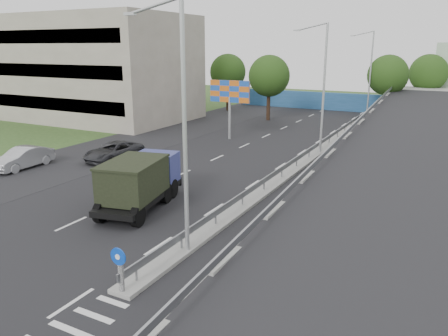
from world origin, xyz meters
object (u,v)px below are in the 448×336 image
Objects in this scene: lamp_post_far at (369,70)px; parked_car_b at (23,158)px; billboard at (230,95)px; dump_truck at (141,180)px; parked_car_c at (114,151)px; lamp_post_near at (180,117)px; sign_bollard at (120,269)px; lamp_post_mid at (322,82)px.

parked_car_b is at bearing -117.31° from lamp_post_far.
dump_truck is (4.08, -18.45, -2.62)m from billboard.
parked_car_b is 0.92× the size of parked_car_c.
billboard is 12.51m from parked_car_c.
dump_truck is 11.10m from parked_car_c.
dump_truck reaches higher than parked_car_c.
lamp_post_near is 1.83× the size of billboard.
sign_bollard is 0.17× the size of lamp_post_mid.
parked_car_b reaches higher than parked_car_c.
lamp_post_far is at bearing 60.50° from parked_car_b.
lamp_post_near reaches higher than parked_car_c.
lamp_post_near is 40.00m from lamp_post_far.
parked_car_b is (-17.59, -34.07, -5.05)m from lamp_post_far.
parked_car_b is at bearing 161.36° from lamp_post_near.
dump_truck is 1.36× the size of parked_car_c.
lamp_post_far reaches higher than dump_truck.
lamp_post_mid and lamp_post_far have the same top height.
sign_bollard is 0.36× the size of parked_car_b.
lamp_post_mid is at bearing -12.38° from billboard.
dump_truck is at bearing -97.85° from lamp_post_far.
lamp_post_mid is at bearing 89.74° from sign_bollard.
lamp_post_near is at bearing -67.51° from billboard.
billboard is 18.49m from parked_car_b.
sign_bollard is at bearing -91.64° from lamp_post_near.
dump_truck is (-4.92, 7.38, 0.53)m from sign_bollard.
sign_bollard is 0.17× the size of lamp_post_far.
lamp_post_far reaches higher than billboard.
sign_bollard is at bearing -68.79° from dump_truck.
lamp_post_mid reaches higher than parked_car_b.
sign_bollard is 44.08m from lamp_post_far.
lamp_post_mid is at bearing 36.46° from parked_car_b.
dump_truck reaches higher than sign_bollard.
dump_truck is at bearing 144.76° from lamp_post_near.
sign_bollard is 0.25× the size of dump_truck.
parked_car_c is at bearing -114.65° from lamp_post_far.
lamp_post_near reaches higher than dump_truck.
dump_truck is (-5.02, -16.45, -4.25)m from lamp_post_mid.
parked_car_c is at bearing -110.96° from billboard.
sign_bollard is 8.88m from dump_truck.
parked_car_c is (4.18, 4.85, -0.06)m from parked_car_b.
lamp_post_far is 38.67m from parked_car_b.
sign_bollard reaches higher than parked_car_b.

